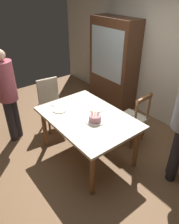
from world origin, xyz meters
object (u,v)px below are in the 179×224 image
object	(u,v)px
dining_table	(87,121)
plate_far_side	(96,109)
birthday_cake	(95,118)
chair_spindle_back	(133,119)
chair_upholstered	(51,101)
china_cabinet	(113,64)
person_celebrant	(7,92)
plate_near_celebrant	(60,110)

from	to	relation	value
dining_table	plate_far_side	xyz separation A→B (m)	(-0.07, 0.23, 0.10)
dining_table	plate_far_side	size ratio (longest dim) A/B	6.79
birthday_cake	plate_far_side	size ratio (longest dim) A/B	1.27
chair_spindle_back	chair_upholstered	distance (m)	1.57
chair_upholstered	china_cabinet	world-z (taller)	china_cabinet
person_celebrant	dining_table	bearing A→B (deg)	32.27
plate_far_side	birthday_cake	bearing A→B (deg)	-42.85
dining_table	plate_far_side	world-z (taller)	plate_far_side
plate_near_celebrant	chair_spindle_back	xyz separation A→B (m)	(0.59, 1.08, -0.30)
chair_spindle_back	plate_near_celebrant	bearing A→B (deg)	-118.72
dining_table	chair_spindle_back	distance (m)	0.89
dining_table	birthday_cake	bearing A→B (deg)	3.07
chair_spindle_back	china_cabinet	world-z (taller)	china_cabinet
birthday_cake	chair_spindle_back	world-z (taller)	chair_spindle_back
chair_spindle_back	china_cabinet	xyz separation A→B (m)	(-1.27, 0.71, 0.49)
chair_spindle_back	chair_upholstered	size ratio (longest dim) A/B	1.00
chair_upholstered	china_cabinet	xyz separation A→B (m)	(0.04, 1.56, 0.42)
dining_table	plate_near_celebrant	world-z (taller)	plate_near_celebrant
chair_spindle_back	chair_upholstered	xyz separation A→B (m)	(-1.32, -0.85, 0.07)
chair_spindle_back	china_cabinet	distance (m)	1.54
dining_table	chair_upholstered	xyz separation A→B (m)	(-1.14, -0.01, -0.13)
chair_spindle_back	china_cabinet	bearing A→B (deg)	150.69
person_celebrant	chair_upholstered	bearing A→B (deg)	85.98
plate_far_side	chair_spindle_back	size ratio (longest dim) A/B	0.23
plate_far_side	chair_spindle_back	bearing A→B (deg)	67.34
plate_far_side	chair_spindle_back	distance (m)	0.73
chair_upholstered	person_celebrant	world-z (taller)	person_celebrant
plate_near_celebrant	chair_spindle_back	bearing A→B (deg)	61.28
chair_spindle_back	dining_table	bearing A→B (deg)	-102.02
plate_near_celebrant	chair_upholstered	xyz separation A→B (m)	(-0.72, 0.23, -0.23)
birthday_cake	chair_upholstered	size ratio (longest dim) A/B	0.29
plate_far_side	china_cabinet	distance (m)	1.68
person_celebrant	china_cabinet	distance (m)	2.31
dining_table	birthday_cake	size ratio (longest dim) A/B	5.33
birthday_cake	person_celebrant	distance (m)	1.56
china_cabinet	person_celebrant	bearing A→B (deg)	-92.34
birthday_cake	person_celebrant	bearing A→B (deg)	-150.76
chair_spindle_back	plate_far_side	bearing A→B (deg)	-112.66
birthday_cake	plate_near_celebrant	bearing A→B (deg)	-157.21
plate_far_side	chair_spindle_back	xyz separation A→B (m)	(0.25, 0.61, -0.30)
birthday_cake	person_celebrant	world-z (taller)	person_celebrant
dining_table	chair_upholstered	size ratio (longest dim) A/B	1.57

